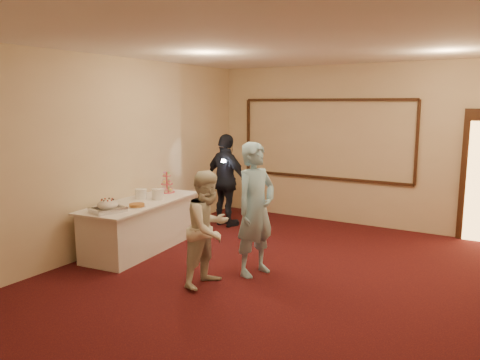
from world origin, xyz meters
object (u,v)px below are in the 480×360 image
at_px(man, 256,209).
at_px(woman, 208,228).
at_px(pavlova_tray, 108,207).
at_px(guest, 226,180).
at_px(plate_stack_a, 141,194).
at_px(buffet_table, 142,225).
at_px(cupcake_stand, 167,184).
at_px(plate_stack_b, 158,194).
at_px(tart, 137,206).

height_order(man, woman, man).
relative_size(pavlova_tray, guest, 0.32).
xyz_separation_m(pavlova_tray, guest, (0.27, 2.68, 0.02)).
bearing_deg(plate_stack_a, guest, 74.13).
distance_m(buffet_table, woman, 1.90).
height_order(cupcake_stand, plate_stack_a, cupcake_stand).
height_order(plate_stack_a, man, man).
bearing_deg(guest, pavlova_tray, 98.09).
relative_size(cupcake_stand, plate_stack_b, 1.95).
bearing_deg(buffet_table, plate_stack_a, 131.26).
bearing_deg(guest, tart, 100.51).
relative_size(cupcake_stand, guest, 0.23).
xyz_separation_m(buffet_table, plate_stack_b, (0.13, 0.26, 0.47)).
distance_m(buffet_table, plate_stack_b, 0.55).
xyz_separation_m(tart, guest, (0.13, 2.25, 0.07)).
xyz_separation_m(plate_stack_b, guest, (0.25, 1.64, 0.01)).
height_order(pavlova_tray, man, man).
bearing_deg(woman, buffet_table, 73.92).
relative_size(tart, guest, 0.15).
bearing_deg(plate_stack_a, pavlova_tray, -76.20).
bearing_deg(man, plate_stack_b, 96.63).
distance_m(buffet_table, pavlova_tray, 0.92).
bearing_deg(plate_stack_b, guest, 81.33).
distance_m(plate_stack_a, woman, 2.04).
bearing_deg(buffet_table, woman, -21.00).
bearing_deg(guest, woman, 131.99).
height_order(buffet_table, pavlova_tray, pavlova_tray).
height_order(buffet_table, plate_stack_a, plate_stack_a).
bearing_deg(tart, buffet_table, 124.98).
distance_m(pavlova_tray, guest, 2.69).
relative_size(tart, man, 0.15).
bearing_deg(buffet_table, cupcake_stand, 98.84).
bearing_deg(plate_stack_b, buffet_table, -116.59).
bearing_deg(woman, pavlova_tray, 98.92).
height_order(plate_stack_a, plate_stack_b, plate_stack_b).
bearing_deg(pavlova_tray, man, 20.92).
bearing_deg(cupcake_stand, woman, -37.88).
bearing_deg(buffet_table, plate_stack_b, 63.41).
relative_size(buffet_table, cupcake_stand, 5.80).
relative_size(buffet_table, pavlova_tray, 4.15).
relative_size(plate_stack_a, guest, 0.11).
bearing_deg(plate_stack_a, woman, -23.41).
height_order(plate_stack_b, man, man).
bearing_deg(plate_stack_b, tart, -79.18).
bearing_deg(pavlova_tray, cupcake_stand, 98.25).
relative_size(cupcake_stand, woman, 0.27).
height_order(pavlova_tray, cupcake_stand, cupcake_stand).
distance_m(pavlova_tray, plate_stack_b, 1.04).
height_order(buffet_table, guest, guest).
distance_m(pavlova_tray, man, 2.10).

